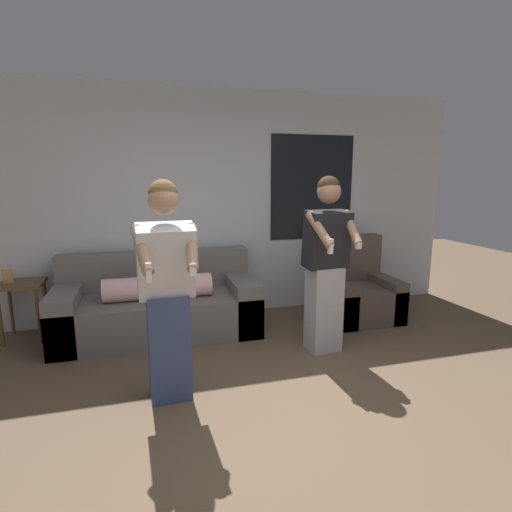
# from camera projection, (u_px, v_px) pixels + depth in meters

# --- Properties ---
(ground_plane) EXTENTS (14.00, 14.00, 0.00)m
(ground_plane) POSITION_uv_depth(u_px,v_px,m) (306.00, 444.00, 2.56)
(ground_plane) COLOR brown
(wall_back) EXTENTS (6.08, 0.07, 2.70)m
(wall_back) POSITION_uv_depth(u_px,v_px,m) (225.00, 205.00, 4.83)
(wall_back) COLOR silver
(wall_back) RESTS_ON ground_plane
(couch) EXTENTS (2.11, 0.91, 0.86)m
(couch) POSITION_uv_depth(u_px,v_px,m) (159.00, 306.00, 4.35)
(couch) COLOR slate
(couch) RESTS_ON ground_plane
(armchair) EXTENTS (0.81, 0.81, 0.97)m
(armchair) POSITION_uv_depth(u_px,v_px,m) (357.00, 292.00, 4.87)
(armchair) COLOR brown
(armchair) RESTS_ON ground_plane
(side_table) EXTENTS (0.43, 0.43, 0.77)m
(side_table) POSITION_uv_depth(u_px,v_px,m) (22.00, 292.00, 4.16)
(side_table) COLOR brown
(side_table) RESTS_ON ground_plane
(person_left) EXTENTS (0.47, 0.52, 1.67)m
(person_left) POSITION_uv_depth(u_px,v_px,m) (167.00, 292.00, 2.93)
(person_left) COLOR #384770
(person_left) RESTS_ON ground_plane
(person_right) EXTENTS (0.47, 0.50, 1.70)m
(person_right) POSITION_uv_depth(u_px,v_px,m) (326.00, 264.00, 3.80)
(person_right) COLOR #B2B2B7
(person_right) RESTS_ON ground_plane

